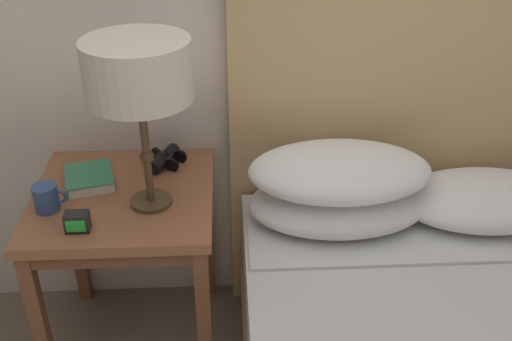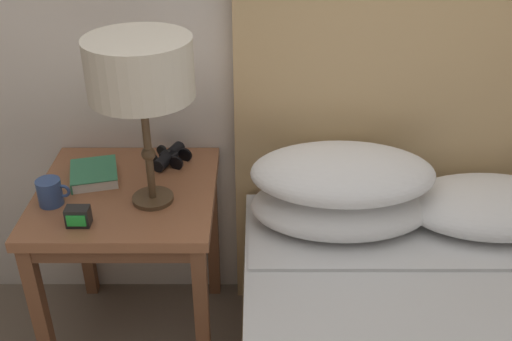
{
  "view_description": "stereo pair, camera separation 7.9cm",
  "coord_description": "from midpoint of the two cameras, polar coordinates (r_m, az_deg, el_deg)",
  "views": [
    {
      "loc": [
        -0.17,
        -0.93,
        1.69
      ],
      "look_at": [
        -0.09,
        0.68,
        0.76
      ],
      "focal_mm": 42.0,
      "sensor_mm": 36.0,
      "label": 1
    },
    {
      "loc": [
        -0.1,
        -0.93,
        1.69
      ],
      "look_at": [
        -0.09,
        0.68,
        0.76
      ],
      "focal_mm": 42.0,
      "sensor_mm": 36.0,
      "label": 2
    }
  ],
  "objects": [
    {
      "name": "coffee_mug",
      "position": [
        1.95,
        -20.43,
        -2.48
      ],
      "size": [
        0.1,
        0.08,
        0.08
      ],
      "color": "#334C84",
      "rests_on": "nightstand"
    },
    {
      "name": "alarm_clock",
      "position": [
        1.83,
        -17.86,
        -4.7
      ],
      "size": [
        0.07,
        0.05,
        0.06
      ],
      "color": "black",
      "rests_on": "nightstand"
    },
    {
      "name": "table_lamp",
      "position": [
        1.72,
        -12.49,
        8.99
      ],
      "size": [
        0.31,
        0.31,
        0.53
      ],
      "color": "#4C3823",
      "rests_on": "nightstand"
    },
    {
      "name": "binoculars_pair",
      "position": [
        2.11,
        -9.79,
        1.1
      ],
      "size": [
        0.16,
        0.16,
        0.05
      ],
      "color": "black",
      "rests_on": "nightstand"
    },
    {
      "name": "book_on_nightstand",
      "position": [
        2.06,
        -16.72,
        -0.73
      ],
      "size": [
        0.19,
        0.21,
        0.04
      ],
      "color": "silver",
      "rests_on": "nightstand"
    },
    {
      "name": "nightstand",
      "position": [
        2.04,
        -13.41,
        -4.19
      ],
      "size": [
        0.58,
        0.58,
        0.66
      ],
      "color": "brown",
      "rests_on": "ground_plane"
    }
  ]
}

